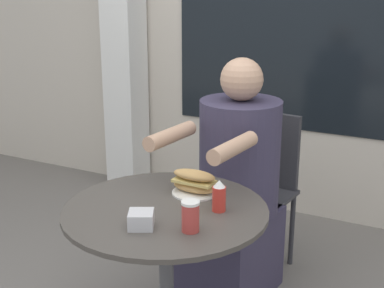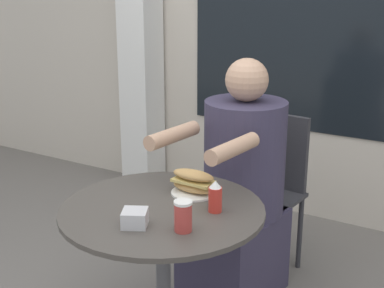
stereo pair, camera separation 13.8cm
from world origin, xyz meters
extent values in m
cube|color=beige|center=(0.00, 1.77, 1.40)|extent=(8.00, 0.08, 2.80)
cube|color=silver|center=(-1.25, 1.59, 1.20)|extent=(0.24, 0.24, 2.40)
cylinder|color=#47423D|center=(0.00, 0.00, 0.70)|extent=(0.81, 0.81, 0.02)
cylinder|color=#515156|center=(0.00, 0.00, 0.35)|extent=(0.06, 0.06, 0.67)
cube|color=#333338|center=(0.04, 0.87, 0.44)|extent=(0.42, 0.42, 0.02)
cube|color=#333338|center=(0.06, 1.05, 0.66)|extent=(0.35, 0.07, 0.42)
cylinder|color=#333338|center=(0.19, 0.69, 0.21)|extent=(0.03, 0.03, 0.43)
cylinder|color=#333338|center=(-0.14, 0.73, 0.21)|extent=(0.03, 0.03, 0.43)
cylinder|color=#333338|center=(0.23, 1.02, 0.21)|extent=(0.03, 0.03, 0.43)
cylinder|color=#333338|center=(-0.10, 1.06, 0.21)|extent=(0.03, 0.03, 0.43)
cube|color=#38334C|center=(0.04, 0.58, 0.23)|extent=(0.43, 0.54, 0.45)
cylinder|color=#38334C|center=(0.04, 0.65, 0.73)|extent=(0.40, 0.40, 0.56)
sphere|color=tan|center=(0.04, 0.65, 1.11)|extent=(0.20, 0.20, 0.20)
cylinder|color=tan|center=(0.16, 0.28, 0.90)|extent=(0.10, 0.32, 0.07)
cylinder|color=tan|center=(-0.15, 0.32, 0.90)|extent=(0.10, 0.32, 0.07)
cylinder|color=white|center=(0.03, 0.18, 0.71)|extent=(0.19, 0.19, 0.01)
ellipsoid|color=tan|center=(0.03, 0.18, 0.74)|extent=(0.19, 0.09, 0.04)
cube|color=#D6BC66|center=(0.03, 0.18, 0.76)|extent=(0.18, 0.09, 0.01)
ellipsoid|color=tan|center=(0.03, 0.18, 0.79)|extent=(0.19, 0.09, 0.04)
cylinder|color=#B73D38|center=(0.18, -0.13, 0.76)|extent=(0.06, 0.06, 0.10)
cylinder|color=white|center=(0.18, -0.13, 0.82)|extent=(0.07, 0.07, 0.01)
cube|color=silver|center=(0.01, -0.19, 0.74)|extent=(0.12, 0.12, 0.06)
cylinder|color=red|center=(0.20, 0.07, 0.76)|extent=(0.05, 0.05, 0.10)
cone|color=white|center=(0.20, 0.07, 0.82)|extent=(0.05, 0.05, 0.03)
camera|label=1|loc=(0.97, -1.67, 1.57)|focal=50.00mm
camera|label=2|loc=(1.09, -1.60, 1.57)|focal=50.00mm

